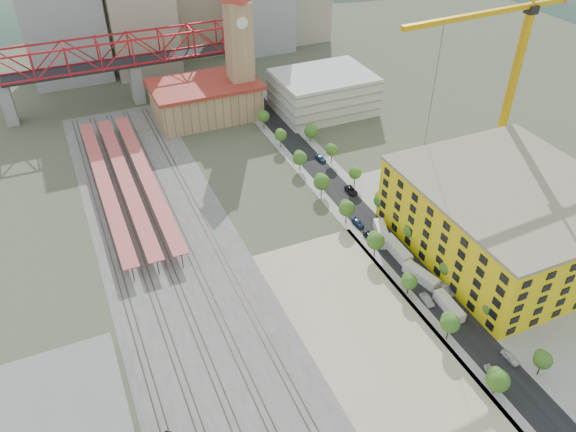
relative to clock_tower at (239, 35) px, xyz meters
name	(u,v)px	position (x,y,z in m)	size (l,w,h in m)	color
ground	(319,243)	(-8.00, -79.99, -28.70)	(400.00, 400.00, 0.00)	#474C38
ballast_strip	(167,239)	(-44.00, -62.49, -28.67)	(36.00, 165.00, 0.06)	#605E59
dirt_lot	(367,332)	(-12.00, -111.49, -28.67)	(28.00, 67.00, 0.06)	tan
street_asphalt	(346,199)	(8.00, -64.99, -28.67)	(12.00, 170.00, 0.06)	black
sidewalk_west	(329,203)	(2.50, -64.99, -28.68)	(3.00, 170.00, 0.04)	gray
sidewalk_east	(362,195)	(13.50, -64.99, -28.68)	(3.00, 170.00, 0.04)	gray
construction_pad	(508,243)	(37.00, -99.99, -28.67)	(50.00, 90.00, 0.06)	gray
rail_tracks	(160,241)	(-45.80, -62.49, -28.55)	(26.56, 160.00, 0.18)	#382B23
platform_canopies	(125,179)	(-49.00, -34.99, -24.70)	(16.00, 80.00, 4.12)	#C54C4C
station_hall	(206,100)	(-13.00, 2.01, -22.03)	(38.00, 24.00, 13.10)	tan
clock_tower	(239,35)	(0.00, 0.00, 0.00)	(12.00, 12.00, 52.00)	tan
parking_garage	(323,92)	(28.00, -9.99, -21.70)	(34.00, 26.00, 14.00)	silver
truss_bridge	(131,53)	(-33.00, 25.01, -9.83)	(94.00, 9.60, 25.60)	gray
construction_building	(508,217)	(34.00, -99.99, -19.29)	(44.60, 50.60, 18.80)	yellow
warehouse	(66,422)	(-74.00, -109.99, -26.20)	(22.00, 32.00, 5.00)	gray
street_trees	(363,218)	(8.00, -74.99, -28.70)	(15.40, 124.40, 8.00)	#36651E
skyline	(189,4)	(-0.53, 62.32, -5.89)	(133.00, 46.00, 60.00)	#9EA0A3
distant_hills	(211,102)	(37.28, 180.01, -108.23)	(647.00, 264.00, 227.00)	#4C6B59
tower_crane	(509,61)	(52.02, -70.75, 7.87)	(55.50, 5.21, 59.25)	#E5A50E
site_trailer_a	(449,306)	(8.00, -113.21, -27.44)	(2.41, 9.16, 2.51)	silver
site_trailer_b	(421,276)	(8.00, -102.29, -27.37)	(2.55, 9.70, 2.65)	silver
site_trailer_c	(397,250)	(8.00, -91.81, -27.29)	(2.70, 10.25, 2.81)	silver
site_trailer_d	(382,233)	(8.00, -84.53, -27.33)	(2.63, 10.00, 2.74)	silver
car_0	(492,372)	(5.00, -131.29, -28.03)	(1.57, 3.89, 1.33)	silver
car_1	(427,300)	(5.00, -109.15, -27.97)	(1.53, 4.39, 1.45)	gray
car_2	(370,237)	(5.00, -83.83, -28.04)	(2.17, 4.70, 1.31)	black
car_3	(358,223)	(5.00, -77.16, -28.04)	(1.83, 4.50, 1.31)	navy
car_4	(510,358)	(11.00, -129.90, -27.95)	(1.75, 4.35, 1.48)	silver
car_5	(446,289)	(11.00, -108.11, -27.89)	(1.70, 4.87, 1.61)	#9A9B9F
car_6	(351,190)	(11.00, -62.64, -27.98)	(2.38, 5.16, 1.43)	black
car_7	(321,159)	(11.00, -42.63, -28.03)	(1.85, 4.56, 1.32)	navy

